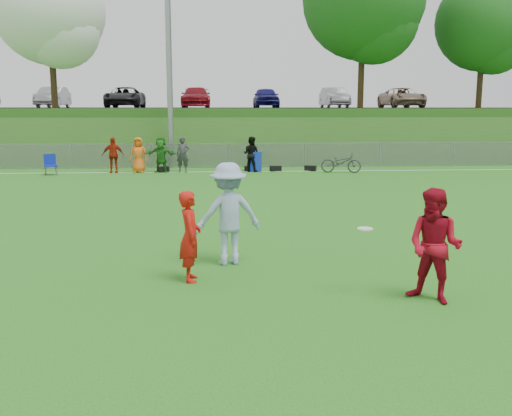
{
  "coord_description": "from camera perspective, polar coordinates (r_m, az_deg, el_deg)",
  "views": [
    {
      "loc": [
        -0.71,
        -9.57,
        3.01
      ],
      "look_at": [
        0.02,
        0.5,
        1.25
      ],
      "focal_mm": 40.0,
      "sensor_mm": 36.0,
      "label": 1
    }
  ],
  "objects": [
    {
      "name": "bicycle",
      "position": [
        27.55,
        8.5,
        4.54
      ],
      "size": [
        1.99,
        1.09,
        0.99
      ],
      "primitive_type": "imported",
      "rotation": [
        0.0,
        0.0,
        1.33
      ],
      "color": "#2D2D2F",
      "rests_on": "ground"
    },
    {
      "name": "ground",
      "position": [
        10.06,
        0.11,
        -7.55
      ],
      "size": [
        120.0,
        120.0,
        0.0
      ],
      "primitive_type": "plane",
      "color": "#186816",
      "rests_on": "ground"
    },
    {
      "name": "tree_white_flowering",
      "position": [
        36.07,
        -19.72,
        17.79
      ],
      "size": [
        6.3,
        6.3,
        8.78
      ],
      "color": "black",
      "rests_on": "berm"
    },
    {
      "name": "car_row",
      "position": [
        41.58,
        -4.85,
        10.97
      ],
      "size": [
        32.04,
        5.18,
        1.44
      ],
      "color": "silver",
      "rests_on": "parking_lot"
    },
    {
      "name": "gear_bags",
      "position": [
        27.87,
        -0.57,
        3.95
      ],
      "size": [
        7.8,
        0.55,
        0.26
      ],
      "color": "black",
      "rests_on": "ground"
    },
    {
      "name": "player_red_left",
      "position": [
        10.09,
        -6.62,
        -2.82
      ],
      "size": [
        0.42,
        0.61,
        1.61
      ],
      "primitive_type": "imported",
      "rotation": [
        0.0,
        0.0,
        1.63
      ],
      "color": "red",
      "rests_on": "ground"
    },
    {
      "name": "fence",
      "position": [
        29.67,
        -2.76,
        5.31
      ],
      "size": [
        58.0,
        0.06,
        1.3
      ],
      "color": "gray",
      "rests_on": "ground"
    },
    {
      "name": "player_blue",
      "position": [
        11.09,
        -2.79,
        -0.59
      ],
      "size": [
        1.43,
        1.03,
        2.0
      ],
      "primitive_type": "imported",
      "rotation": [
        0.0,
        0.0,
        3.39
      ],
      "color": "#95ABCF",
      "rests_on": "ground"
    },
    {
      "name": "player_red_center",
      "position": [
        9.33,
        17.45,
        -3.64
      ],
      "size": [
        1.11,
        1.1,
        1.81
      ],
      "primitive_type": "imported",
      "rotation": [
        0.0,
        0.0,
        -0.75
      ],
      "color": "#A20B1E",
      "rests_on": "ground"
    },
    {
      "name": "parking_lot",
      "position": [
        42.58,
        -3.22,
        9.92
      ],
      "size": [
        120.0,
        12.0,
        0.1
      ],
      "primitive_type": "cube",
      "color": "black",
      "rests_on": "berm"
    },
    {
      "name": "camp_chair",
      "position": [
        27.97,
        -19.83,
        3.7
      ],
      "size": [
        0.69,
        0.7,
        0.96
      ],
      "rotation": [
        0.0,
        0.0,
        0.37
      ],
      "color": "#0F21A8",
      "rests_on": "ground"
    },
    {
      "name": "light_pole",
      "position": [
        30.68,
        -8.75,
        16.69
      ],
      "size": [
        1.2,
        0.4,
        12.15
      ],
      "color": "gray",
      "rests_on": "ground"
    },
    {
      "name": "berm",
      "position": [
        40.61,
        -3.15,
        7.74
      ],
      "size": [
        120.0,
        18.0,
        3.0
      ],
      "primitive_type": "cube",
      "color": "#295517",
      "rests_on": "ground"
    },
    {
      "name": "spectator_row",
      "position": [
        27.74,
        -8.51,
        5.3
      ],
      "size": [
        7.63,
        0.96,
        1.69
      ],
      "color": "#A2200B",
      "rests_on": "ground"
    },
    {
      "name": "tree_green_near",
      "position": [
        35.64,
        10.98,
        19.44
      ],
      "size": [
        7.14,
        7.14,
        9.95
      ],
      "color": "black",
      "rests_on": "berm"
    },
    {
      "name": "recycling_bin",
      "position": [
        27.82,
        -0.09,
        4.67
      ],
      "size": [
        0.72,
        0.72,
        0.96
      ],
      "primitive_type": "cylinder",
      "rotation": [
        0.0,
        0.0,
        0.13
      ],
      "color": "#102DB1",
      "rests_on": "ground"
    },
    {
      "name": "sideline_far",
      "position": [
        27.74,
        -2.64,
        3.65
      ],
      "size": [
        60.0,
        0.1,
        0.01
      ],
      "primitive_type": "cube",
      "color": "white",
      "rests_on": "ground"
    },
    {
      "name": "tree_green_far",
      "position": [
        39.61,
        22.06,
        16.37
      ],
      "size": [
        5.88,
        5.88,
        8.19
      ],
      "color": "black",
      "rests_on": "berm"
    },
    {
      "name": "frisbee",
      "position": [
        9.37,
        10.85,
        -2.05
      ],
      "size": [
        0.25,
        0.25,
        0.02
      ],
      "color": "white",
      "rests_on": "ground"
    }
  ]
}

